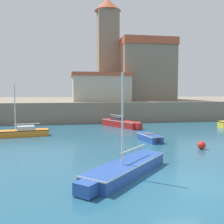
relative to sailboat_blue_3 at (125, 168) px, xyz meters
name	(u,v)px	position (x,y,z in m)	size (l,w,h in m)	color
ground_plane	(183,182)	(2.38, -1.45, -0.36)	(200.00, 200.00, 0.00)	#235670
quay_seawall	(91,105)	(2.38, 41.86, 1.02)	(120.00, 40.00, 2.76)	gray
sailboat_blue_3	(125,168)	(0.00, 0.00, 0.00)	(5.36, 5.67, 5.10)	#284C9E
sailboat_red_4	(121,123)	(3.55, 17.78, 0.12)	(3.82, 5.81, 5.56)	red
dinghy_blue_7	(149,137)	(4.08, 8.63, -0.05)	(1.54, 3.44, 0.66)	#284C9E
sailboat_orange_8	(19,132)	(-7.18, 12.91, 0.03)	(5.82, 2.05, 4.90)	orange
mooring_buoy	(202,145)	(6.81, 4.88, -0.07)	(0.59, 0.59, 0.59)	red
church	(134,69)	(9.57, 34.51, 7.98)	(12.68, 16.40, 17.06)	gray
harbor_shed_near_wharf	(100,87)	(2.38, 27.25, 4.52)	(8.79, 6.32, 4.21)	#BCB29E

